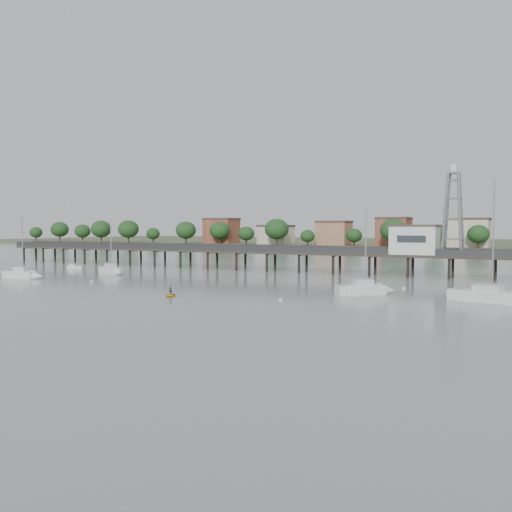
% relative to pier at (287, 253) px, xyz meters
% --- Properties ---
extents(ground_plane, '(500.00, 500.00, 0.00)m').
position_rel_pier_xyz_m(ground_plane, '(0.00, -60.00, -3.79)').
color(ground_plane, gray).
rests_on(ground_plane, ground).
extents(pier, '(150.00, 5.00, 5.50)m').
position_rel_pier_xyz_m(pier, '(0.00, 0.00, 0.00)').
color(pier, '#2D2823').
rests_on(pier, ground).
extents(pier_building, '(8.40, 5.40, 5.30)m').
position_rel_pier_xyz_m(pier_building, '(25.00, 0.00, 2.87)').
color(pier_building, silver).
rests_on(pier_building, ground).
extents(lattice_tower, '(3.20, 3.20, 15.50)m').
position_rel_pier_xyz_m(lattice_tower, '(31.50, 0.00, 7.31)').
color(lattice_tower, slate).
rests_on(lattice_tower, ground).
extents(sailboat_a, '(7.25, 3.30, 11.68)m').
position_rel_pier_xyz_m(sailboat_a, '(-33.35, -34.71, -3.14)').
color(sailboat_a, silver).
rests_on(sailboat_a, ground).
extents(sailboat_c, '(7.07, 6.69, 12.53)m').
position_rel_pier_xyz_m(sailboat_c, '(25.71, -29.25, -3.15)').
color(sailboat_c, silver).
rests_on(sailboat_c, ground).
extents(sailboat_d, '(9.85, 4.78, 15.52)m').
position_rel_pier_xyz_m(sailboat_d, '(41.86, -30.33, -3.16)').
color(sailboat_d, silver).
rests_on(sailboat_d, ground).
extents(sailboat_b, '(6.63, 3.87, 10.72)m').
position_rel_pier_xyz_m(sailboat_b, '(-26.02, -21.24, -3.14)').
color(sailboat_b, silver).
rests_on(sailboat_b, ground).
extents(white_tender, '(3.59, 2.18, 1.30)m').
position_rel_pier_xyz_m(white_tender, '(-41.48, -15.28, -3.39)').
color(white_tender, silver).
rests_on(white_tender, ground).
extents(yellow_dinghy, '(1.86, 1.25, 2.54)m').
position_rel_pier_xyz_m(yellow_dinghy, '(3.56, -43.33, -3.79)').
color(yellow_dinghy, yellow).
rests_on(yellow_dinghy, ground).
extents(dinghy_occupant, '(0.60, 1.09, 0.25)m').
position_rel_pier_xyz_m(dinghy_occupant, '(3.56, -43.33, -3.79)').
color(dinghy_occupant, black).
rests_on(dinghy_occupant, ground).
extents(mooring_buoys, '(79.68, 20.49, 0.39)m').
position_rel_pier_xyz_m(mooring_buoys, '(4.70, -31.80, -3.71)').
color(mooring_buoys, beige).
rests_on(mooring_buoys, ground).
extents(far_shore, '(500.00, 170.00, 10.40)m').
position_rel_pier_xyz_m(far_shore, '(0.36, 179.58, -2.85)').
color(far_shore, '#475133').
rests_on(far_shore, ground).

